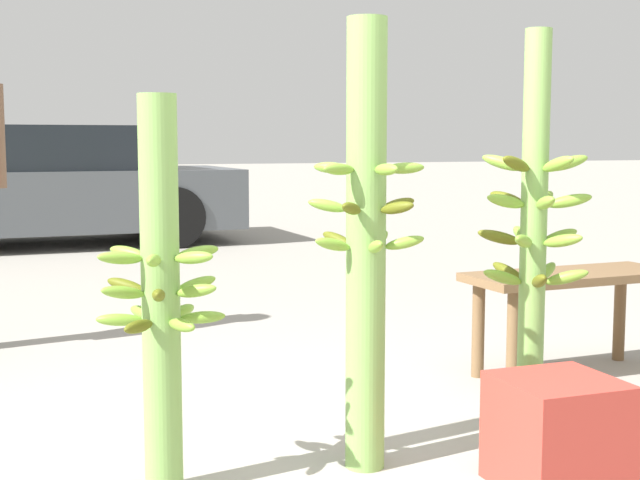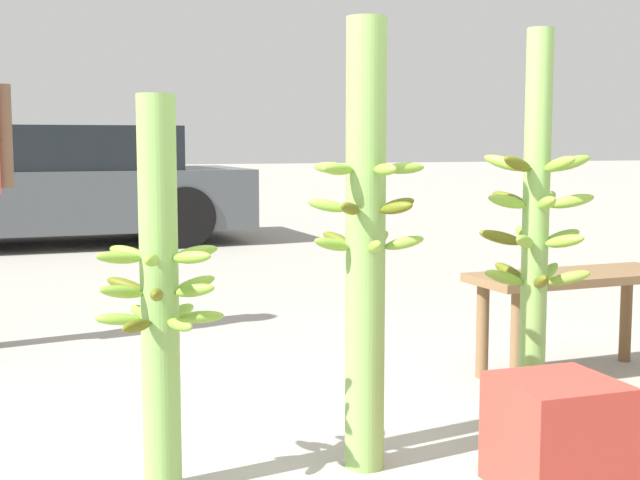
# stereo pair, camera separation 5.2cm
# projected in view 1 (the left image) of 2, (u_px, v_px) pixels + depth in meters

# --- Properties ---
(banana_stalk_left) EXTENTS (0.41, 0.41, 1.27)m
(banana_stalk_left) POSITION_uv_depth(u_px,v_px,m) (161.00, 295.00, 2.81)
(banana_stalk_left) COLOR #7AA851
(banana_stalk_left) RESTS_ON ground_plane
(banana_stalk_center) EXTENTS (0.40, 0.40, 1.53)m
(banana_stalk_center) POSITION_uv_depth(u_px,v_px,m) (366.00, 244.00, 3.01)
(banana_stalk_center) COLOR #7AA851
(banana_stalk_center) RESTS_ON ground_plane
(banana_stalk_right) EXTENTS (0.42, 0.42, 1.54)m
(banana_stalk_right) POSITION_uv_depth(u_px,v_px,m) (533.00, 232.00, 3.33)
(banana_stalk_right) COLOR #7AA851
(banana_stalk_right) RESTS_ON ground_plane
(market_bench) EXTENTS (1.06, 0.44, 0.50)m
(market_bench) POSITION_uv_depth(u_px,v_px,m) (571.00, 291.00, 4.26)
(market_bench) COLOR brown
(market_bench) RESTS_ON ground_plane
(parked_car) EXTENTS (4.28, 1.93, 1.29)m
(parked_car) POSITION_uv_depth(u_px,v_px,m) (41.00, 187.00, 9.64)
(parked_car) COLOR #4C5156
(parked_car) RESTS_ON ground_plane
(produce_crate) EXTENTS (0.36, 0.36, 0.36)m
(produce_crate) POSITION_uv_depth(u_px,v_px,m) (557.00, 434.00, 2.89)
(produce_crate) COLOR #B2382D
(produce_crate) RESTS_ON ground_plane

